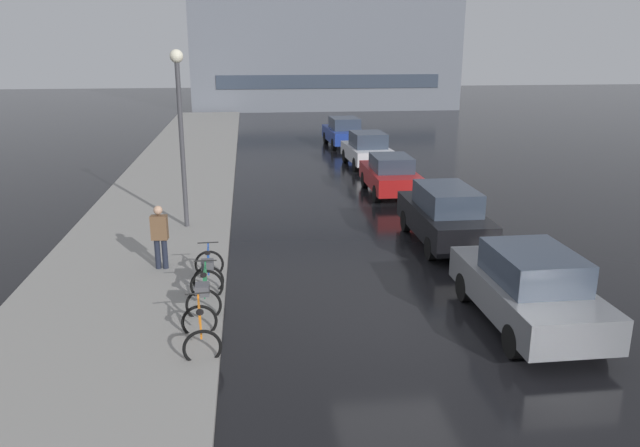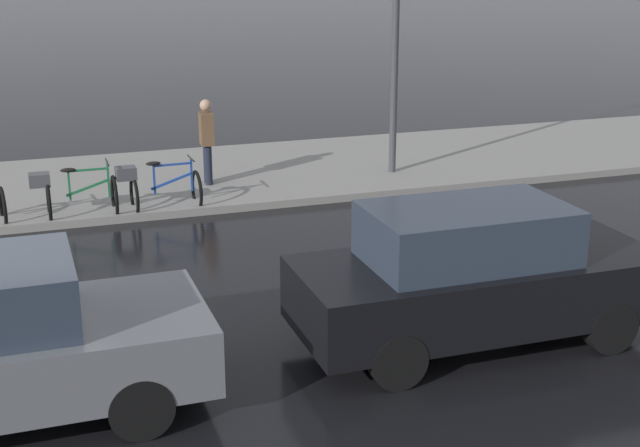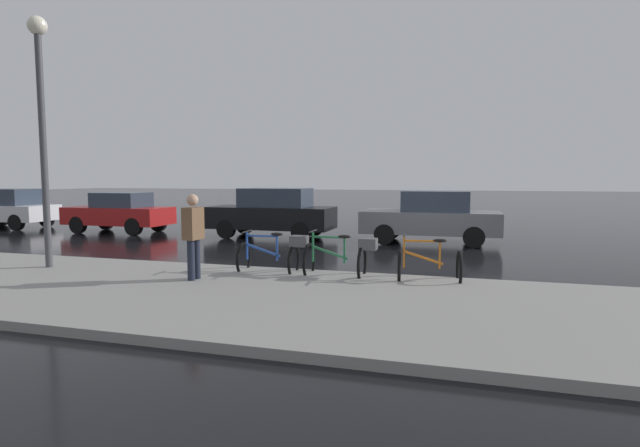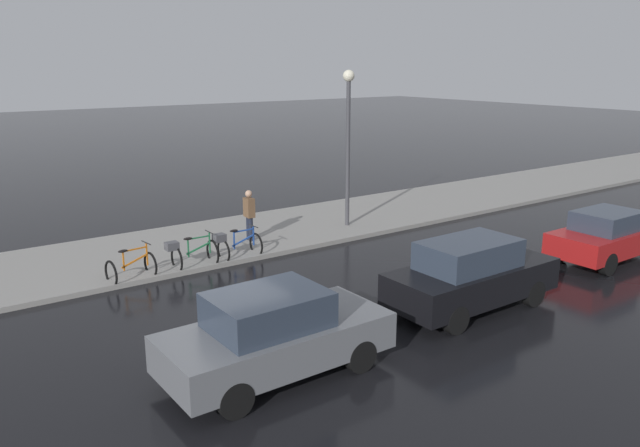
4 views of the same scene
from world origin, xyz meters
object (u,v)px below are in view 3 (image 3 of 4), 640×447
at_px(bicycle_third, 275,254).
at_px(car_white, 9,209).
at_px(car_grey, 432,217).
at_px(car_black, 272,213).
at_px(car_red, 119,212).
at_px(pedestrian, 193,235).
at_px(bicycle_second, 342,257).
at_px(bicycle_nearest, 429,266).
at_px(streetlamp, 41,108).

distance_m(bicycle_third, car_white, 15.76).
distance_m(car_grey, car_black, 5.42).
xyz_separation_m(car_red, pedestrian, (-7.58, -7.66, 0.24)).
height_order(bicycle_second, car_white, car_white).
distance_m(bicycle_nearest, car_white, 18.64).
distance_m(bicycle_second, car_grey, 6.74).
xyz_separation_m(bicycle_nearest, car_grey, (6.58, 0.40, 0.43)).
xyz_separation_m(bicycle_second, bicycle_third, (0.00, 1.43, -0.00)).
height_order(bicycle_third, car_black, car_black).
xyz_separation_m(pedestrian, streetlamp, (0.29, 3.72, 2.55)).
relative_size(bicycle_nearest, car_white, 0.33).
xyz_separation_m(car_black, pedestrian, (-7.77, -1.52, 0.14)).
distance_m(bicycle_second, car_white, 17.07).
bearing_deg(bicycle_second, car_grey, -11.06).
distance_m(bicycle_third, pedestrian, 1.78).
height_order(car_white, streetlamp, streetlamp).
relative_size(bicycle_third, car_white, 0.38).
bearing_deg(bicycle_third, car_white, 65.60).
bearing_deg(car_red, streetlamp, -151.65).
xyz_separation_m(bicycle_nearest, car_white, (6.49, 17.47, 0.40)).
bearing_deg(pedestrian, car_grey, -26.41).
relative_size(car_red, pedestrian, 2.22).
bearing_deg(bicycle_third, car_black, 22.41).
bearing_deg(bicycle_nearest, car_red, 62.11).
xyz_separation_m(car_grey, pedestrian, (-7.83, 3.89, 0.18)).
height_order(car_grey, car_red, car_grey).
relative_size(car_white, streetlamp, 0.70).
height_order(car_grey, streetlamp, streetlamp).
distance_m(bicycle_nearest, pedestrian, 4.51).
bearing_deg(bicycle_third, streetlamp, 100.91).
distance_m(bicycle_nearest, bicycle_third, 3.12).
relative_size(car_black, car_red, 1.11).
bearing_deg(pedestrian, bicycle_third, -43.61).
relative_size(car_red, car_white, 1.03).
bearing_deg(streetlamp, car_white, 51.74).
bearing_deg(bicycle_third, car_red, 54.28).
bearing_deg(car_black, car_white, 90.15).
relative_size(car_grey, car_black, 0.99).
xyz_separation_m(car_black, car_white, (-0.03, 11.66, -0.06)).
distance_m(car_black, car_red, 6.14).
height_order(bicycle_nearest, car_white, car_white).
bearing_deg(bicycle_nearest, bicycle_third, 90.48).
height_order(car_grey, car_white, car_grey).
relative_size(bicycle_third, car_grey, 0.34).
height_order(bicycle_third, pedestrian, pedestrian).
relative_size(bicycle_second, streetlamp, 0.26).
relative_size(bicycle_second, car_black, 0.33).
distance_m(bicycle_nearest, bicycle_second, 1.70).
xyz_separation_m(bicycle_third, car_black, (6.54, 2.70, 0.37)).
bearing_deg(car_grey, pedestrian, 153.59).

